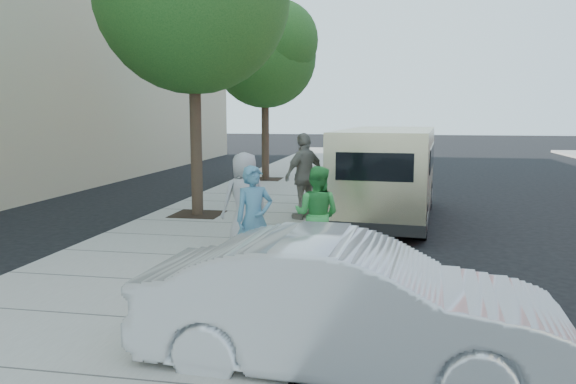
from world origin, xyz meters
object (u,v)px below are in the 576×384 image
Objects in this scene: parking_meter at (320,199)px; person_gray_shirt at (245,200)px; tree_far at (266,51)px; sedan at (349,306)px; person_officer at (254,219)px; person_green_shirt at (317,215)px; person_striped_polo at (305,176)px; van at (388,172)px.

parking_meter is 0.71× the size of person_gray_shirt.
tree_far is 1.52× the size of sedan.
tree_far is 5.14× the size of parking_meter.
person_officer reaches higher than person_green_shirt.
person_officer is at bearing 36.31° from person_striped_polo.
person_striped_polo is (-0.81, 3.89, 0.20)m from person_green_shirt.
sedan is 2.11× the size of person_striped_polo.
person_officer is at bearing 49.02° from person_green_shirt.
van is 1.45× the size of sedan.
parking_meter is at bearing 51.53° from person_striped_polo.
person_striped_polo is at bearing -66.99° from person_green_shirt.
sedan is at bearing -86.99° from van.
person_striped_polo reaches higher than person_green_shirt.
sedan is at bearing 82.16° from person_gray_shirt.
van is at bearing 1.30° from sedan.
sedan is at bearing 113.87° from person_green_shirt.
person_gray_shirt reaches higher than parking_meter.
sedan is (-0.31, -8.49, -0.49)m from van.
tree_far is 4.00× the size of person_green_shirt.
parking_meter is 0.78× the size of person_green_shirt.
parking_meter is 1.01m from person_green_shirt.
person_striped_polo is at bearing -148.15° from van.
person_striped_polo reaches higher than parking_meter.
van is 5.00m from person_green_shirt.
person_green_shirt is at bearing -73.38° from tree_far.
tree_far is 3.20× the size of person_striped_polo.
van is 3.71× the size of person_officer.
person_gray_shirt is (-1.45, 0.83, 0.08)m from person_green_shirt.
van is at bearing 37.70° from person_officer.
tree_far reaches higher than parking_meter.
person_officer is 1.14m from person_green_shirt.
person_green_shirt is at bearing 15.94° from sedan.
person_green_shirt is at bearing 115.45° from person_gray_shirt.
person_officer is 0.94× the size of person_gray_shirt.
person_officer is (-1.71, 2.94, 0.28)m from sedan.
person_gray_shirt is at bearing -167.25° from parking_meter.
tree_far reaches higher than person_gray_shirt.
tree_far is 3.65× the size of person_gray_shirt.
tree_far is at bearing 113.32° from parking_meter.
person_officer is 4.59m from person_striped_polo.
sedan is (4.25, -15.17, -4.18)m from tree_far.
parking_meter is at bearing -72.30° from tree_far.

